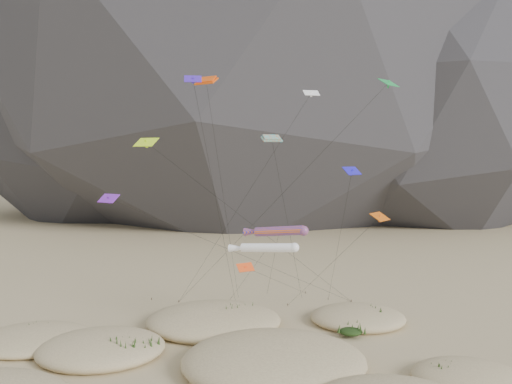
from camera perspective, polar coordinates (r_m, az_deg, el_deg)
The scene contains 8 objects.
dunes at distance 45.26m, azimuth -5.67°, elevation -19.22°, with size 50.35×33.87×3.45m.
dune_grass at distance 45.40m, azimuth -3.98°, elevation -18.92°, with size 39.94×27.16×1.42m.
kite_stakes at distance 64.91m, azimuth 0.04°, elevation -12.30°, with size 25.64×6.11×0.30m.
rainbow_tube_kite at distance 51.97m, azimuth 2.42°, elevation -4.50°, with size 6.69×16.18×11.57m.
white_tube_kite at distance 50.53m, azimuth 1.00°, elevation -6.40°, with size 7.34×14.84×10.07m.
orange_parafoil at distance 54.18m, azimuth -5.65°, elevation 12.19°, with size 4.59×11.93×26.98m.
multi_parafoil at distance 49.25m, azimuth 1.90°, elevation 5.72°, with size 6.00×15.69×20.69m.
delta_kites at distance 50.23m, azimuth 1.44°, elevation 3.48°, with size 29.65×20.46×26.38m.
Camera 1 is at (0.28, -38.55, 18.74)m, focal length 35.00 mm.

